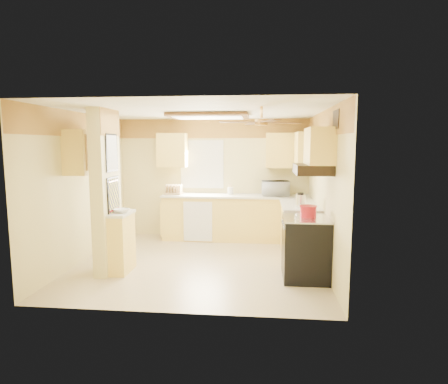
# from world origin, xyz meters

# --- Properties ---
(floor) EXTENTS (4.00, 4.00, 0.00)m
(floor) POSITION_xyz_m (0.00, 0.00, 0.00)
(floor) COLOR #C5AF88
(floor) RESTS_ON ground
(ceiling) EXTENTS (4.00, 4.00, 0.00)m
(ceiling) POSITION_xyz_m (0.00, 0.00, 2.50)
(ceiling) COLOR white
(ceiling) RESTS_ON wall_back
(wall_back) EXTENTS (4.00, 0.00, 4.00)m
(wall_back) POSITION_xyz_m (0.00, 1.90, 1.25)
(wall_back) COLOR #E0D088
(wall_back) RESTS_ON floor
(wall_front) EXTENTS (4.00, 0.00, 4.00)m
(wall_front) POSITION_xyz_m (0.00, -1.90, 1.25)
(wall_front) COLOR #E0D088
(wall_front) RESTS_ON floor
(wall_left) EXTENTS (0.00, 3.80, 3.80)m
(wall_left) POSITION_xyz_m (-2.00, 0.00, 1.25)
(wall_left) COLOR #E0D088
(wall_left) RESTS_ON floor
(wall_right) EXTENTS (0.00, 3.80, 3.80)m
(wall_right) POSITION_xyz_m (2.00, 0.00, 1.25)
(wall_right) COLOR #E0D088
(wall_right) RESTS_ON floor
(wallpaper_border) EXTENTS (4.00, 0.02, 0.40)m
(wallpaper_border) POSITION_xyz_m (0.00, 1.88, 2.30)
(wallpaper_border) COLOR gold
(wallpaper_border) RESTS_ON wall_back
(partition_column) EXTENTS (0.20, 0.70, 2.50)m
(partition_column) POSITION_xyz_m (-1.35, -0.55, 1.25)
(partition_column) COLOR #E0D088
(partition_column) RESTS_ON floor
(partition_ledge) EXTENTS (0.25, 0.55, 0.90)m
(partition_ledge) POSITION_xyz_m (-1.13, -0.55, 0.45)
(partition_ledge) COLOR #F4D266
(partition_ledge) RESTS_ON floor
(ledge_top) EXTENTS (0.28, 0.58, 0.04)m
(ledge_top) POSITION_xyz_m (-1.13, -0.55, 0.92)
(ledge_top) COLOR silver
(ledge_top) RESTS_ON partition_ledge
(lower_cabinets_back) EXTENTS (3.00, 0.60, 0.90)m
(lower_cabinets_back) POSITION_xyz_m (0.50, 1.60, 0.45)
(lower_cabinets_back) COLOR #F4D266
(lower_cabinets_back) RESTS_ON floor
(lower_cabinets_right) EXTENTS (0.60, 1.40, 0.90)m
(lower_cabinets_right) POSITION_xyz_m (1.70, 0.60, 0.45)
(lower_cabinets_right) COLOR #F4D266
(lower_cabinets_right) RESTS_ON floor
(countertop_back) EXTENTS (3.04, 0.64, 0.04)m
(countertop_back) POSITION_xyz_m (0.50, 1.59, 0.92)
(countertop_back) COLOR silver
(countertop_back) RESTS_ON lower_cabinets_back
(countertop_right) EXTENTS (0.64, 1.44, 0.04)m
(countertop_right) POSITION_xyz_m (1.69, 0.60, 0.92)
(countertop_right) COLOR silver
(countertop_right) RESTS_ON lower_cabinets_right
(dishwasher_panel) EXTENTS (0.58, 0.02, 0.80)m
(dishwasher_panel) POSITION_xyz_m (-0.25, 1.29, 0.43)
(dishwasher_panel) COLOR white
(dishwasher_panel) RESTS_ON lower_cabinets_back
(window) EXTENTS (0.92, 0.02, 1.02)m
(window) POSITION_xyz_m (-0.25, 1.89, 1.55)
(window) COLOR white
(window) RESTS_ON wall_back
(upper_cab_back_left) EXTENTS (0.60, 0.35, 0.70)m
(upper_cab_back_left) POSITION_xyz_m (-0.85, 1.72, 1.85)
(upper_cab_back_left) COLOR #F4D266
(upper_cab_back_left) RESTS_ON wall_back
(upper_cab_back_right) EXTENTS (0.90, 0.35, 0.70)m
(upper_cab_back_right) POSITION_xyz_m (1.55, 1.72, 1.85)
(upper_cab_back_right) COLOR #F4D266
(upper_cab_back_right) RESTS_ON wall_back
(upper_cab_right) EXTENTS (0.35, 1.00, 0.70)m
(upper_cab_right) POSITION_xyz_m (1.82, 1.25, 1.85)
(upper_cab_right) COLOR #F4D266
(upper_cab_right) RESTS_ON wall_right
(upper_cab_left_wall) EXTENTS (0.35, 0.75, 0.70)m
(upper_cab_left_wall) POSITION_xyz_m (-1.82, -0.25, 1.85)
(upper_cab_left_wall) COLOR #F4D266
(upper_cab_left_wall) RESTS_ON wall_left
(upper_cab_over_stove) EXTENTS (0.35, 0.76, 0.52)m
(upper_cab_over_stove) POSITION_xyz_m (1.82, -0.55, 1.95)
(upper_cab_over_stove) COLOR #F4D266
(upper_cab_over_stove) RESTS_ON wall_right
(stove) EXTENTS (0.68, 0.77, 0.92)m
(stove) POSITION_xyz_m (1.67, -0.55, 0.46)
(stove) COLOR black
(stove) RESTS_ON floor
(range_hood) EXTENTS (0.50, 0.76, 0.14)m
(range_hood) POSITION_xyz_m (1.74, -0.55, 1.62)
(range_hood) COLOR black
(range_hood) RESTS_ON upper_cab_over_stove
(poster_menu) EXTENTS (0.02, 0.42, 0.57)m
(poster_menu) POSITION_xyz_m (-1.24, -0.55, 1.85)
(poster_menu) COLOR black
(poster_menu) RESTS_ON partition_column
(poster_nashville) EXTENTS (0.02, 0.42, 0.57)m
(poster_nashville) POSITION_xyz_m (-1.24, -0.55, 1.20)
(poster_nashville) COLOR black
(poster_nashville) RESTS_ON partition_column
(ceiling_light_panel) EXTENTS (1.35, 0.95, 0.06)m
(ceiling_light_panel) POSITION_xyz_m (0.10, 0.50, 2.46)
(ceiling_light_panel) COLOR brown
(ceiling_light_panel) RESTS_ON ceiling
(ceiling_fan) EXTENTS (1.15, 1.15, 0.26)m
(ceiling_fan) POSITION_xyz_m (1.00, -0.70, 2.29)
(ceiling_fan) COLOR gold
(ceiling_fan) RESTS_ON ceiling
(vent_grate) EXTENTS (0.02, 0.40, 0.25)m
(vent_grate) POSITION_xyz_m (1.98, -0.90, 2.30)
(vent_grate) COLOR black
(vent_grate) RESTS_ON wall_right
(microwave) EXTENTS (0.57, 0.41, 0.30)m
(microwave) POSITION_xyz_m (1.30, 1.58, 1.09)
(microwave) COLOR white
(microwave) RESTS_ON countertop_back
(bowl) EXTENTS (0.30, 0.30, 0.06)m
(bowl) POSITION_xyz_m (-1.11, -0.57, 0.97)
(bowl) COLOR white
(bowl) RESTS_ON ledge_top
(dutch_oven) EXTENTS (0.25, 0.25, 0.17)m
(dutch_oven) POSITION_xyz_m (1.70, -0.50, 1.00)
(dutch_oven) COLOR #AF1421
(dutch_oven) RESTS_ON stove
(kettle) EXTENTS (0.16, 0.16, 0.24)m
(kettle) POSITION_xyz_m (1.66, 0.20, 1.05)
(kettle) COLOR silver
(kettle) RESTS_ON countertop_right
(dish_rack) EXTENTS (0.37, 0.29, 0.20)m
(dish_rack) POSITION_xyz_m (-0.80, 1.58, 1.01)
(dish_rack) COLOR tan
(dish_rack) RESTS_ON countertop_back
(utensil_crock) EXTENTS (0.12, 0.12, 0.23)m
(utensil_crock) POSITION_xyz_m (0.38, 1.65, 1.02)
(utensil_crock) COLOR white
(utensil_crock) RESTS_ON countertop_back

